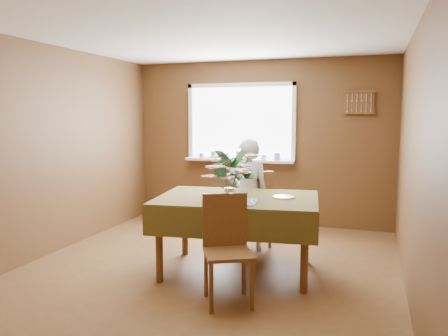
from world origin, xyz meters
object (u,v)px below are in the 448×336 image
(seated_woman, at_px, (248,195))
(chair_far, at_px, (254,205))
(flower_bouquet, at_px, (230,172))
(chair_near, at_px, (227,243))
(dining_table, at_px, (237,206))

(seated_woman, bearing_deg, chair_far, -124.15)
(flower_bouquet, bearing_deg, chair_far, 92.13)
(chair_far, relative_size, chair_near, 1.02)
(dining_table, bearing_deg, chair_far, 86.20)
(dining_table, xyz_separation_m, seated_woman, (-0.10, 0.76, -0.02))
(flower_bouquet, bearing_deg, dining_table, 86.14)
(chair_near, bearing_deg, chair_far, 68.18)
(dining_table, bearing_deg, chair_near, -87.59)
(chair_far, bearing_deg, dining_table, 64.79)
(dining_table, height_order, chair_near, chair_near)
(seated_woman, bearing_deg, flower_bouquet, 74.38)
(chair_near, relative_size, flower_bouquet, 1.83)
(flower_bouquet, bearing_deg, chair_near, -74.56)
(dining_table, distance_m, chair_far, 0.95)
(chair_near, bearing_deg, seated_woman, 70.42)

